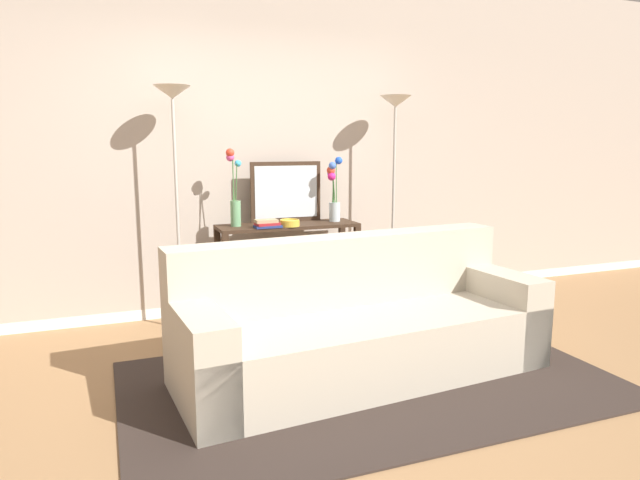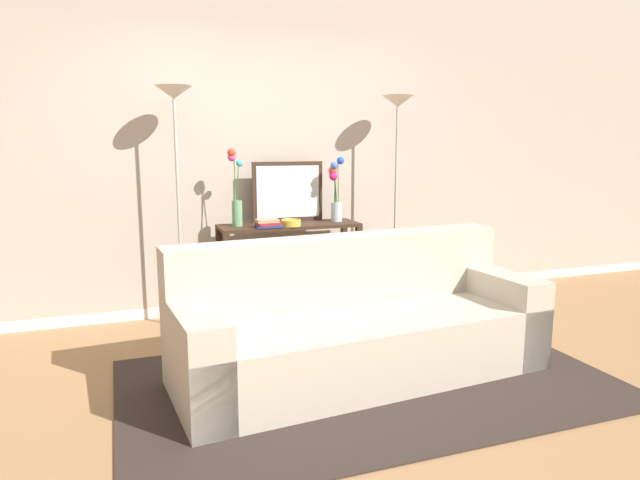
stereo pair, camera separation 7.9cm
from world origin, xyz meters
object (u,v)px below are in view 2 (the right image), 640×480
object	(u,v)px
floor_lamp_left	(176,140)
book_row_under_console	(258,312)
book_stack	(268,224)
floor_lamp_right	(397,142)
fruit_bowl	(291,223)
vase_tall_flowers	(236,194)
wall_mirror	(288,192)
couch	(358,327)
console_table	(290,253)
vase_short_flowers	(335,191)

from	to	relation	value
floor_lamp_left	book_row_under_console	distance (m)	1.58
book_stack	floor_lamp_right	bearing A→B (deg)	5.35
floor_lamp_left	fruit_bowl	world-z (taller)	floor_lamp_left
book_stack	book_row_under_console	world-z (taller)	book_stack
vase_tall_flowers	fruit_bowl	distance (m)	0.51
floor_lamp_right	vase_tall_flowers	distance (m)	1.51
wall_mirror	couch	bearing A→B (deg)	-89.85
console_table	floor_lamp_left	size ratio (longest dim) A/B	0.62
book_row_under_console	floor_lamp_right	bearing A→B (deg)	-0.89
couch	fruit_bowl	xyz separation A→B (m)	(-0.07, 1.25, 0.52)
vase_short_flowers	floor_lamp_left	bearing A→B (deg)	-178.38
floor_lamp_right	vase_tall_flowers	xyz separation A→B (m)	(-1.45, 0.06, -0.42)
couch	floor_lamp_right	distance (m)	2.03
book_row_under_console	wall_mirror	bearing A→B (deg)	26.13
wall_mirror	fruit_bowl	xyz separation A→B (m)	(-0.06, -0.28, -0.23)
couch	vase_tall_flowers	world-z (taller)	vase_tall_flowers
couch	floor_lamp_left	bearing A→B (deg)	125.50
wall_mirror	vase_short_flowers	bearing A→B (deg)	-20.10
wall_mirror	fruit_bowl	size ratio (longest dim) A/B	3.85
console_table	book_stack	distance (m)	0.38
couch	floor_lamp_left	distance (m)	2.04
vase_tall_flowers	fruit_bowl	xyz separation A→B (m)	(0.42, -0.16, -0.24)
book_stack	vase_tall_flowers	bearing A→B (deg)	143.15
wall_mirror	book_stack	bearing A→B (deg)	-131.28
fruit_bowl	book_row_under_console	size ratio (longest dim) A/B	0.41
vase_tall_flowers	book_stack	size ratio (longest dim) A/B	2.92
floor_lamp_right	vase_tall_flowers	world-z (taller)	floor_lamp_right
console_table	book_stack	size ratio (longest dim) A/B	5.49
floor_lamp_right	vase_tall_flowers	bearing A→B (deg)	177.80
floor_lamp_right	wall_mirror	distance (m)	1.07
couch	fruit_bowl	size ratio (longest dim) A/B	14.79
vase_short_flowers	book_row_under_console	world-z (taller)	vase_short_flowers
floor_lamp_left	book_row_under_console	size ratio (longest dim) A/B	4.83
console_table	floor_lamp_left	world-z (taller)	floor_lamp_left
couch	fruit_bowl	distance (m)	1.35
wall_mirror	book_stack	distance (m)	0.46
wall_mirror	vase_short_flowers	distance (m)	0.42
wall_mirror	vase_tall_flowers	size ratio (longest dim) A/B	0.99
fruit_bowl	book_stack	xyz separation A→B (m)	(-0.20, -0.01, 0.00)
floor_lamp_right	book_stack	bearing A→B (deg)	-174.65
couch	book_row_under_console	distance (m)	1.43
floor_lamp_right	vase_tall_flowers	size ratio (longest dim) A/B	2.98
console_table	wall_mirror	world-z (taller)	wall_mirror
book_stack	book_row_under_console	distance (m)	0.80
floor_lamp_left	wall_mirror	size ratio (longest dim) A/B	3.02
console_table	floor_lamp_left	bearing A→B (deg)	-178.75
console_table	book_row_under_console	xyz separation A→B (m)	(-0.29, 0.00, -0.50)
floor_lamp_left	fruit_bowl	xyz separation A→B (m)	(0.90, -0.10, -0.67)
fruit_bowl	book_row_under_console	bearing A→B (deg)	155.18
vase_tall_flowers	book_stack	xyz separation A→B (m)	(0.23, -0.17, -0.23)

